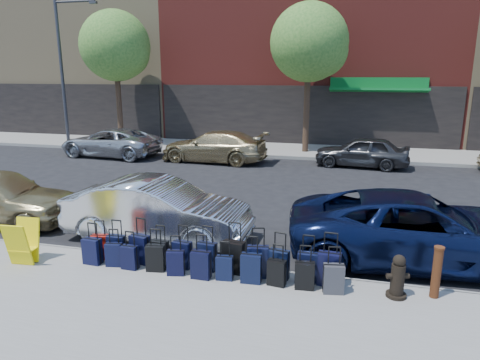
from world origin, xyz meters
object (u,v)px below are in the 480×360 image
(tree_left, at_px, (118,48))
(car_near_1, at_px, (158,211))
(fire_hydrant, at_px, (398,278))
(car_far_1, at_px, (214,146))
(bollard, at_px, (437,271))
(suitcase_front_5, at_px, (207,256))
(car_near_2, at_px, (417,229))
(display_rack, at_px, (23,243))
(car_far_0, at_px, (111,142))
(car_far_2, at_px, (362,152))
(streetlight, at_px, (64,62))
(tree_center, at_px, (312,45))

(tree_left, bearing_deg, car_near_1, -57.64)
(fire_hydrant, distance_m, car_far_1, 13.51)
(bollard, height_order, car_far_1, car_far_1)
(fire_hydrant, distance_m, car_near_1, 5.76)
(suitcase_front_5, distance_m, car_near_2, 4.60)
(suitcase_front_5, xyz_separation_m, display_rack, (-3.84, -0.67, 0.17))
(car_far_0, bearing_deg, tree_left, -157.50)
(display_rack, relative_size, car_near_2, 0.17)
(car_near_2, xyz_separation_m, car_far_2, (-0.95, 9.98, -0.08))
(tree_left, xyz_separation_m, display_rack, (6.01, -14.95, -4.80))
(car_near_1, bearing_deg, streetlight, 43.26)
(fire_hydrant, relative_size, car_far_0, 0.16)
(bollard, bearing_deg, suitcase_front_5, 179.38)
(streetlight, distance_m, car_far_1, 10.38)
(car_far_1, xyz_separation_m, car_far_2, (6.72, 0.50, -0.04))
(car_near_1, bearing_deg, car_far_2, -25.74)
(streetlight, bearing_deg, display_rack, -57.88)
(display_rack, xyz_separation_m, car_near_2, (8.05, 2.48, 0.16))
(tree_left, xyz_separation_m, streetlight, (-2.94, -0.70, -0.75))
(suitcase_front_5, xyz_separation_m, car_far_0, (-8.89, 11.31, 0.26))
(car_far_1, bearing_deg, car_near_2, 42.49)
(streetlight, xyz_separation_m, display_rack, (8.95, -14.25, -4.05))
(tree_center, bearing_deg, suitcase_front_5, -92.64)
(tree_left, height_order, car_far_1, tree_left)
(streetlight, bearing_deg, bollard, -38.56)
(car_near_2, bearing_deg, car_far_0, 50.12)
(fire_hydrant, distance_m, bollard, 0.69)
(bollard, bearing_deg, fire_hydrant, -166.86)
(streetlight, xyz_separation_m, bollard, (17.09, -13.62, -4.01))
(tree_left, bearing_deg, bollard, -45.34)
(suitcase_front_5, distance_m, bollard, 4.32)
(streetlight, height_order, display_rack, streetlight)
(bollard, bearing_deg, display_rack, -175.61)
(streetlight, bearing_deg, car_far_1, -13.78)
(suitcase_front_5, height_order, bollard, bollard)
(tree_center, height_order, streetlight, streetlight)
(streetlight, distance_m, car_far_2, 16.62)
(display_rack, bearing_deg, suitcase_front_5, 4.90)
(suitcase_front_5, distance_m, car_near_1, 2.45)
(suitcase_front_5, relative_size, car_near_1, 0.20)
(display_rack, height_order, car_far_1, car_far_1)
(display_rack, bearing_deg, tree_left, 106.86)
(suitcase_front_5, distance_m, car_far_2, 12.24)
(tree_center, relative_size, fire_hydrant, 9.04)
(car_near_2, bearing_deg, tree_left, 44.48)
(tree_left, xyz_separation_m, car_far_0, (0.95, -2.97, -4.71))
(car_near_1, xyz_separation_m, car_far_2, (5.08, 10.18, -0.07))
(car_near_2, bearing_deg, suitcase_front_5, 109.28)
(tree_left, bearing_deg, streetlight, -166.61)
(bollard, distance_m, car_far_0, 17.41)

